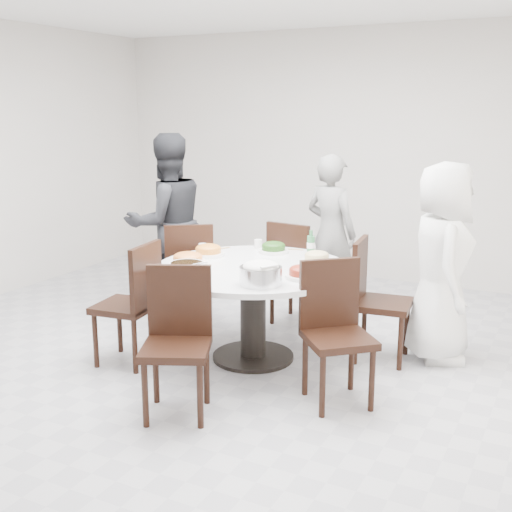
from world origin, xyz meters
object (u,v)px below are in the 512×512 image
at_px(chair_sw, 125,304).
at_px(chair_ne, 383,301).
at_px(dining_table, 253,313).
at_px(chair_nw, 188,273).
at_px(diner_left, 167,223).
at_px(chair_s, 176,345).
at_px(soup_bowl, 187,268).
at_px(chair_se, 339,336).
at_px(beverage_bottle, 311,243).
at_px(chair_n, 298,272).
at_px(diner_middle, 331,233).
at_px(rice_bowl, 261,276).
at_px(diner_right, 442,263).

bearing_deg(chair_sw, chair_ne, 111.90).
xyz_separation_m(dining_table, chair_sw, (-0.83, -0.52, 0.10)).
xyz_separation_m(dining_table, chair_nw, (-0.91, 0.48, 0.10)).
bearing_deg(dining_table, diner_left, 150.17).
height_order(chair_s, soup_bowl, chair_s).
relative_size(chair_se, beverage_bottle, 4.34).
height_order(chair_n, chair_sw, same).
bearing_deg(chair_n, soup_bowl, 83.99).
relative_size(dining_table, chair_n, 1.58).
bearing_deg(soup_bowl, chair_s, -62.66).
relative_size(chair_s, beverage_bottle, 4.34).
height_order(chair_sw, diner_middle, diner_middle).
xyz_separation_m(chair_n, chair_s, (0.05, -2.03, 0.00)).
xyz_separation_m(chair_nw, rice_bowl, (1.19, -0.91, 0.34)).
bearing_deg(soup_bowl, beverage_bottle, 56.73).
bearing_deg(soup_bowl, chair_se, -0.85).
bearing_deg(chair_s, rice_bowl, 41.29).
distance_m(chair_sw, chair_s, 1.00).
bearing_deg(chair_s, chair_se, 11.68).
relative_size(dining_table, chair_s, 1.58).
relative_size(chair_n, soup_bowl, 3.58).
height_order(chair_ne, beverage_bottle, beverage_bottle).
xyz_separation_m(chair_se, diner_middle, (-0.79, 1.92, 0.28)).
xyz_separation_m(chair_s, diner_left, (-1.33, 1.82, 0.38)).
distance_m(chair_ne, beverage_bottle, 0.74).
bearing_deg(diner_right, chair_sw, 98.72).
relative_size(dining_table, chair_ne, 1.58).
height_order(diner_left, rice_bowl, diner_left).
bearing_deg(chair_nw, diner_right, 148.43).
bearing_deg(chair_ne, dining_table, 109.65).
relative_size(diner_middle, diner_left, 0.89).
distance_m(chair_se, diner_left, 2.51).
xyz_separation_m(chair_ne, diner_middle, (-0.83, 1.04, 0.28)).
relative_size(chair_n, diner_middle, 0.63).
height_order(dining_table, beverage_bottle, beverage_bottle).
height_order(dining_table, chair_se, chair_se).
distance_m(diner_left, soup_bowl, 1.53).
relative_size(diner_middle, beverage_bottle, 6.90).
relative_size(dining_table, diner_left, 0.88).
bearing_deg(rice_bowl, dining_table, 123.36).
bearing_deg(diner_middle, chair_se, 128.48).
bearing_deg(beverage_bottle, dining_table, -118.30).
distance_m(chair_nw, beverage_bottle, 1.24).
xyz_separation_m(chair_n, chair_se, (0.90, -1.40, 0.00)).
distance_m(chair_ne, chair_n, 1.08).
relative_size(chair_n, chair_sw, 1.00).
xyz_separation_m(chair_n, chair_nw, (-0.87, -0.49, 0.00)).
xyz_separation_m(chair_ne, diner_right, (0.38, 0.23, 0.30)).
height_order(chair_n, diner_left, diner_left).
bearing_deg(chair_sw, rice_bowl, 87.02).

